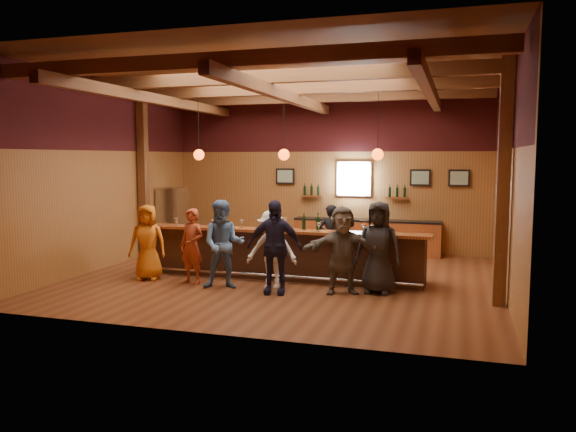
# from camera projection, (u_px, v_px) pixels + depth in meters

# --- Properties ---
(room) EXTENTS (9.04, 9.00, 4.52)m
(room) POSITION_uv_depth(u_px,v_px,m) (285.00, 131.00, 11.99)
(room) COLOR brown
(room) RESTS_ON ground
(bar_counter) EXTENTS (6.30, 1.07, 1.11)m
(bar_counter) POSITION_uv_depth(u_px,v_px,m) (287.00, 254.00, 12.35)
(bar_counter) COLOR black
(bar_counter) RESTS_ON ground
(back_bar_cabinet) EXTENTS (4.00, 0.52, 0.95)m
(back_bar_cabinet) POSITION_uv_depth(u_px,v_px,m) (366.00, 237.00, 15.41)
(back_bar_cabinet) COLOR brown
(back_bar_cabinet) RESTS_ON ground
(window) EXTENTS (0.95, 0.09, 0.95)m
(window) POSITION_uv_depth(u_px,v_px,m) (354.00, 179.00, 15.58)
(window) COLOR silver
(window) RESTS_ON room
(framed_pictures) EXTENTS (5.35, 0.05, 0.45)m
(framed_pictures) POSITION_uv_depth(u_px,v_px,m) (385.00, 177.00, 15.31)
(framed_pictures) COLOR black
(framed_pictures) RESTS_ON room
(wine_shelves) EXTENTS (3.00, 0.18, 0.30)m
(wine_shelves) POSITION_uv_depth(u_px,v_px,m) (353.00, 194.00, 15.56)
(wine_shelves) COLOR brown
(wine_shelves) RESTS_ON room
(pendant_lights) EXTENTS (4.24, 0.24, 1.37)m
(pendant_lights) POSITION_uv_depth(u_px,v_px,m) (284.00, 154.00, 11.99)
(pendant_lights) COLOR black
(pendant_lights) RESTS_ON room
(stainless_fridge) EXTENTS (0.70, 0.70, 1.80)m
(stainless_fridge) POSITION_uv_depth(u_px,v_px,m) (173.00, 219.00, 15.84)
(stainless_fridge) COLOR silver
(stainless_fridge) RESTS_ON ground
(customer_orange) EXTENTS (0.90, 0.70, 1.63)m
(customer_orange) POSITION_uv_depth(u_px,v_px,m) (148.00, 242.00, 12.11)
(customer_orange) COLOR #CF6713
(customer_orange) RESTS_ON ground
(customer_redvest) EXTENTS (0.65, 0.50, 1.58)m
(customer_redvest) POSITION_uv_depth(u_px,v_px,m) (192.00, 246.00, 11.75)
(customer_redvest) COLOR #A03A1D
(customer_redvest) RESTS_ON ground
(customer_denim) EXTENTS (1.03, 0.90, 1.79)m
(customer_denim) POSITION_uv_depth(u_px,v_px,m) (223.00, 244.00, 11.30)
(customer_denim) COLOR #5276A4
(customer_denim) RESTS_ON ground
(customer_white) EXTENTS (1.09, 0.73, 1.58)m
(customer_white) POSITION_uv_depth(u_px,v_px,m) (272.00, 250.00, 11.31)
(customer_white) COLOR silver
(customer_white) RESTS_ON ground
(customer_navy) EXTENTS (1.12, 0.58, 1.83)m
(customer_navy) POSITION_uv_depth(u_px,v_px,m) (274.00, 247.00, 10.86)
(customer_navy) COLOR #1D1C39
(customer_navy) RESTS_ON ground
(customer_brown) EXTENTS (1.66, 1.03, 1.71)m
(customer_brown) POSITION_uv_depth(u_px,v_px,m) (342.00, 250.00, 10.86)
(customer_brown) COLOR #5C5449
(customer_brown) RESTS_ON ground
(customer_dark) EXTENTS (0.92, 0.63, 1.80)m
(customer_dark) POSITION_uv_depth(u_px,v_px,m) (378.00, 247.00, 10.89)
(customer_dark) COLOR black
(customer_dark) RESTS_ON ground
(bartender) EXTENTS (0.61, 0.43, 1.57)m
(bartender) POSITION_uv_depth(u_px,v_px,m) (331.00, 238.00, 12.93)
(bartender) COLOR black
(bartender) RESTS_ON ground
(ice_bucket) EXTENTS (0.22, 0.22, 0.24)m
(ice_bucket) POSITION_uv_depth(u_px,v_px,m) (282.00, 223.00, 12.06)
(ice_bucket) COLOR brown
(ice_bucket) RESTS_ON bar_counter
(bottle_a) EXTENTS (0.08, 0.08, 0.35)m
(bottle_a) POSITION_uv_depth(u_px,v_px,m) (304.00, 223.00, 11.96)
(bottle_a) COLOR black
(bottle_a) RESTS_ON bar_counter
(bottle_b) EXTENTS (0.08, 0.08, 0.37)m
(bottle_b) POSITION_uv_depth(u_px,v_px,m) (318.00, 223.00, 11.87)
(bottle_b) COLOR black
(bottle_b) RESTS_ON bar_counter
(glass_a) EXTENTS (0.08, 0.08, 0.18)m
(glass_a) POSITION_uv_depth(u_px,v_px,m) (176.00, 220.00, 12.62)
(glass_a) COLOR silver
(glass_a) RESTS_ON bar_counter
(glass_b) EXTENTS (0.07, 0.07, 0.16)m
(glass_b) POSITION_uv_depth(u_px,v_px,m) (187.00, 220.00, 12.63)
(glass_b) COLOR silver
(glass_b) RESTS_ON bar_counter
(glass_c) EXTENTS (0.08, 0.08, 0.17)m
(glass_c) POSITION_uv_depth(u_px,v_px,m) (212.00, 221.00, 12.39)
(glass_c) COLOR silver
(glass_c) RESTS_ON bar_counter
(glass_d) EXTENTS (0.08, 0.08, 0.19)m
(glass_d) POSITION_uv_depth(u_px,v_px,m) (242.00, 222.00, 12.24)
(glass_d) COLOR silver
(glass_d) RESTS_ON bar_counter
(glass_e) EXTENTS (0.07, 0.07, 0.16)m
(glass_e) POSITION_uv_depth(u_px,v_px,m) (263.00, 224.00, 12.04)
(glass_e) COLOR silver
(glass_e) RESTS_ON bar_counter
(glass_f) EXTENTS (0.09, 0.09, 0.19)m
(glass_f) POSITION_uv_depth(u_px,v_px,m) (319.00, 225.00, 11.64)
(glass_f) COLOR silver
(glass_f) RESTS_ON bar_counter
(glass_g) EXTENTS (0.08, 0.08, 0.19)m
(glass_g) POSITION_uv_depth(u_px,v_px,m) (346.00, 225.00, 11.68)
(glass_g) COLOR silver
(glass_g) RESTS_ON bar_counter
(glass_h) EXTENTS (0.08, 0.08, 0.18)m
(glass_h) POSITION_uv_depth(u_px,v_px,m) (363.00, 226.00, 11.48)
(glass_h) COLOR silver
(glass_h) RESTS_ON bar_counter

